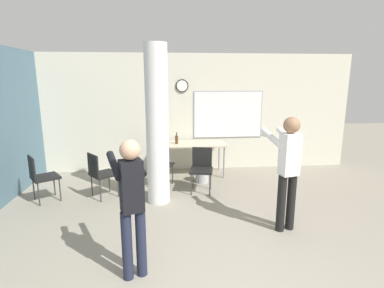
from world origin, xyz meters
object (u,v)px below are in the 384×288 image
(chair_table_front, at_px, (202,166))
(person_playing_front, at_px, (131,198))
(chair_table_left, at_px, (160,163))
(person_playing_side, at_px, (288,165))
(chair_by_left_wall, at_px, (41,175))
(bottle_on_table, at_px, (177,139))
(chair_near_pillar, at_px, (100,172))
(folding_table, at_px, (191,145))

(chair_table_front, bearing_deg, person_playing_front, -112.95)
(chair_table_left, height_order, person_playing_front, person_playing_front)
(person_playing_side, height_order, person_playing_front, person_playing_side)
(chair_table_front, relative_size, person_playing_side, 0.51)
(chair_by_left_wall, relative_size, person_playing_front, 0.54)
(bottle_on_table, height_order, chair_table_left, bottle_on_table)
(chair_near_pillar, distance_m, chair_table_left, 1.20)
(bottle_on_table, height_order, chair_by_left_wall, bottle_on_table)
(chair_near_pillar, distance_m, person_playing_side, 3.36)
(folding_table, xyz_separation_m, chair_table_front, (0.12, -1.06, -0.19))
(chair_table_front, height_order, person_playing_side, person_playing_side)
(chair_table_front, bearing_deg, chair_near_pillar, -174.85)
(bottle_on_table, distance_m, person_playing_front, 3.66)
(folding_table, relative_size, chair_table_left, 1.81)
(chair_near_pillar, relative_size, person_playing_front, 0.54)
(chair_table_front, bearing_deg, folding_table, 96.65)
(person_playing_side, bearing_deg, bottle_on_table, 118.86)
(folding_table, xyz_separation_m, chair_table_left, (-0.70, -0.75, -0.19))
(folding_table, xyz_separation_m, person_playing_front, (-0.96, -3.62, 0.24))
(chair_by_left_wall, distance_m, chair_table_front, 2.97)
(person_playing_side, relative_size, person_playing_front, 1.06)
(folding_table, relative_size, chair_near_pillar, 1.81)
(chair_table_front, distance_m, person_playing_front, 2.81)
(chair_table_front, bearing_deg, chair_by_left_wall, -174.93)
(folding_table, height_order, chair_near_pillar, chair_near_pillar)
(folding_table, relative_size, person_playing_side, 0.93)
(chair_by_left_wall, xyz_separation_m, chair_table_left, (2.14, 0.57, 0.00))
(chair_table_left, height_order, person_playing_side, person_playing_side)
(bottle_on_table, bearing_deg, person_playing_side, -61.14)
(chair_table_front, bearing_deg, person_playing_side, -57.82)
(bottle_on_table, relative_size, chair_table_front, 0.30)
(chair_table_left, xyz_separation_m, person_playing_front, (-0.26, -2.86, 0.43))
(person_playing_side, bearing_deg, person_playing_front, -156.99)
(chair_near_pillar, height_order, chair_table_left, same)
(chair_near_pillar, bearing_deg, chair_table_front, 5.15)
(chair_by_left_wall, bearing_deg, chair_table_front, 5.07)
(chair_table_left, distance_m, person_playing_side, 2.75)
(chair_table_left, xyz_separation_m, chair_table_front, (0.83, -0.30, 0.00))
(chair_by_left_wall, xyz_separation_m, person_playing_front, (1.88, -2.30, 0.43))
(bottle_on_table, relative_size, person_playing_side, 0.15)
(folding_table, height_order, bottle_on_table, bottle_on_table)
(chair_table_left, bearing_deg, folding_table, 47.08)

